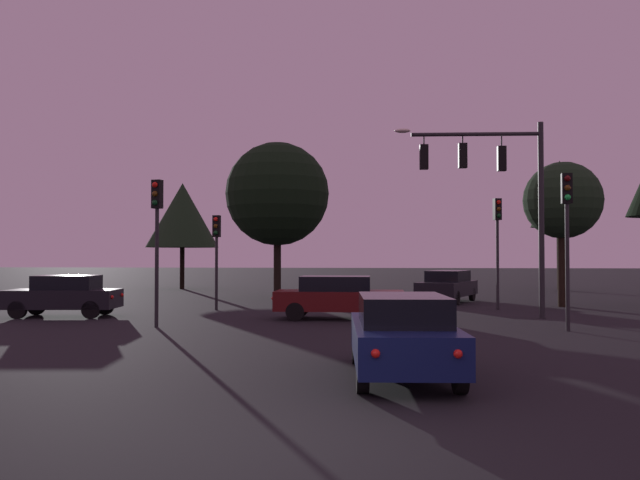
{
  "coord_description": "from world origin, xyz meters",
  "views": [
    {
      "loc": [
        0.63,
        -7.31,
        2.25
      ],
      "look_at": [
        -1.43,
        16.34,
        2.84
      ],
      "focal_mm": 35.39,
      "sensor_mm": 36.0,
      "label": 1
    }
  ],
  "objects_px": {
    "car_far_lane": "(447,286)",
    "tree_right_cluster": "(277,194)",
    "car_nearside_lane": "(402,334)",
    "tree_center_horizon": "(182,215)",
    "traffic_light_median": "(216,243)",
    "car_crossing_left": "(339,297)",
    "traffic_light_corner_right": "(567,220)",
    "tree_behind_sign": "(560,195)",
    "traffic_signal_mast_arm": "(496,180)",
    "car_crossing_right": "(64,295)",
    "traffic_light_corner_left": "(498,231)",
    "traffic_light_far_side": "(157,223)",
    "tree_lot_edge": "(563,202)"
  },
  "relations": [
    {
      "from": "car_far_lane",
      "to": "tree_right_cluster",
      "type": "relative_size",
      "value": 0.58
    },
    {
      "from": "car_nearside_lane",
      "to": "tree_center_horizon",
      "type": "distance_m",
      "value": 33.0
    },
    {
      "from": "traffic_light_median",
      "to": "car_crossing_left",
      "type": "relative_size",
      "value": 0.85
    },
    {
      "from": "traffic_light_corner_right",
      "to": "tree_right_cluster",
      "type": "bearing_deg",
      "value": 127.94
    },
    {
      "from": "car_crossing_left",
      "to": "tree_behind_sign",
      "type": "height_order",
      "value": "tree_behind_sign"
    },
    {
      "from": "tree_right_cluster",
      "to": "traffic_signal_mast_arm",
      "type": "bearing_deg",
      "value": -46.88
    },
    {
      "from": "car_nearside_lane",
      "to": "car_crossing_right",
      "type": "height_order",
      "value": "same"
    },
    {
      "from": "tree_right_cluster",
      "to": "car_far_lane",
      "type": "bearing_deg",
      "value": -15.5
    },
    {
      "from": "tree_center_horizon",
      "to": "tree_right_cluster",
      "type": "distance_m",
      "value": 11.37
    },
    {
      "from": "tree_behind_sign",
      "to": "car_nearside_lane",
      "type": "bearing_deg",
      "value": -110.81
    },
    {
      "from": "traffic_signal_mast_arm",
      "to": "car_crossing_right",
      "type": "height_order",
      "value": "traffic_signal_mast_arm"
    },
    {
      "from": "traffic_light_corner_left",
      "to": "tree_center_horizon",
      "type": "xyz_separation_m",
      "value": [
        -18.07,
        14.89,
        1.71
      ]
    },
    {
      "from": "traffic_signal_mast_arm",
      "to": "tree_right_cluster",
      "type": "relative_size",
      "value": 0.85
    },
    {
      "from": "traffic_light_far_side",
      "to": "tree_center_horizon",
      "type": "bearing_deg",
      "value": 105.39
    },
    {
      "from": "traffic_light_corner_left",
      "to": "tree_lot_edge",
      "type": "relative_size",
      "value": 0.73
    },
    {
      "from": "traffic_light_far_side",
      "to": "car_crossing_left",
      "type": "bearing_deg",
      "value": 28.88
    },
    {
      "from": "traffic_signal_mast_arm",
      "to": "traffic_light_corner_right",
      "type": "xyz_separation_m",
      "value": [
        1.35,
        -3.78,
        -1.66
      ]
    },
    {
      "from": "car_nearside_lane",
      "to": "car_crossing_right",
      "type": "relative_size",
      "value": 1.07
    },
    {
      "from": "traffic_light_median",
      "to": "tree_behind_sign",
      "type": "distance_m",
      "value": 24.82
    },
    {
      "from": "tree_lot_edge",
      "to": "tree_right_cluster",
      "type": "bearing_deg",
      "value": 160.3
    },
    {
      "from": "traffic_light_corner_right",
      "to": "traffic_light_median",
      "type": "bearing_deg",
      "value": 153.04
    },
    {
      "from": "traffic_signal_mast_arm",
      "to": "car_crossing_left",
      "type": "bearing_deg",
      "value": -171.98
    },
    {
      "from": "car_crossing_right",
      "to": "tree_right_cluster",
      "type": "xyz_separation_m",
      "value": [
        6.2,
        11.04,
        4.74
      ]
    },
    {
      "from": "traffic_signal_mast_arm",
      "to": "tree_lot_edge",
      "type": "relative_size",
      "value": 1.11
    },
    {
      "from": "tree_center_horizon",
      "to": "tree_lot_edge",
      "type": "bearing_deg",
      "value": -31.64
    },
    {
      "from": "car_crossing_left",
      "to": "tree_center_horizon",
      "type": "bearing_deg",
      "value": 121.25
    },
    {
      "from": "traffic_signal_mast_arm",
      "to": "tree_behind_sign",
      "type": "distance_m",
      "value": 20.2
    },
    {
      "from": "car_crossing_left",
      "to": "tree_lot_edge",
      "type": "distance_m",
      "value": 12.0
    },
    {
      "from": "car_crossing_right",
      "to": "traffic_signal_mast_arm",
      "type": "bearing_deg",
      "value": 3.01
    },
    {
      "from": "car_crossing_left",
      "to": "car_crossing_right",
      "type": "relative_size",
      "value": 1.11
    },
    {
      "from": "car_nearside_lane",
      "to": "car_crossing_left",
      "type": "height_order",
      "value": "same"
    },
    {
      "from": "traffic_light_corner_right",
      "to": "traffic_light_far_side",
      "type": "distance_m",
      "value": 12.55
    },
    {
      "from": "car_crossing_left",
      "to": "car_far_lane",
      "type": "relative_size",
      "value": 0.96
    },
    {
      "from": "traffic_light_corner_right",
      "to": "car_far_lane",
      "type": "bearing_deg",
      "value": 100.86
    },
    {
      "from": "car_crossing_right",
      "to": "traffic_light_far_side",
      "type": "bearing_deg",
      "value": -33.59
    },
    {
      "from": "tree_center_horizon",
      "to": "tree_right_cluster",
      "type": "bearing_deg",
      "value": -46.73
    },
    {
      "from": "car_crossing_left",
      "to": "tree_center_horizon",
      "type": "height_order",
      "value": "tree_center_horizon"
    },
    {
      "from": "tree_behind_sign",
      "to": "tree_right_cluster",
      "type": "height_order",
      "value": "tree_behind_sign"
    },
    {
      "from": "car_crossing_left",
      "to": "tree_center_horizon",
      "type": "distance_m",
      "value": 22.93
    },
    {
      "from": "car_crossing_right",
      "to": "tree_right_cluster",
      "type": "height_order",
      "value": "tree_right_cluster"
    },
    {
      "from": "traffic_light_corner_left",
      "to": "car_nearside_lane",
      "type": "height_order",
      "value": "traffic_light_corner_left"
    },
    {
      "from": "car_crossing_right",
      "to": "tree_lot_edge",
      "type": "height_order",
      "value": "tree_lot_edge"
    },
    {
      "from": "traffic_signal_mast_arm",
      "to": "traffic_light_corner_left",
      "type": "xyz_separation_m",
      "value": [
        0.72,
        3.59,
        -1.71
      ]
    },
    {
      "from": "car_nearside_lane",
      "to": "car_far_lane",
      "type": "relative_size",
      "value": 0.92
    },
    {
      "from": "traffic_signal_mast_arm",
      "to": "tree_behind_sign",
      "type": "xyz_separation_m",
      "value": [
        7.55,
        18.69,
        1.22
      ]
    },
    {
      "from": "car_nearside_lane",
      "to": "car_crossing_left",
      "type": "xyz_separation_m",
      "value": [
        -1.78,
        10.55,
        0.0
      ]
    },
    {
      "from": "car_far_lane",
      "to": "tree_right_cluster",
      "type": "bearing_deg",
      "value": 164.5
    },
    {
      "from": "car_far_lane",
      "to": "traffic_light_corner_right",
      "type": "bearing_deg",
      "value": -79.14
    },
    {
      "from": "traffic_light_corner_left",
      "to": "traffic_light_far_side",
      "type": "distance_m",
      "value": 14.05
    },
    {
      "from": "tree_behind_sign",
      "to": "car_far_lane",
      "type": "bearing_deg",
      "value": -127.73
    }
  ]
}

